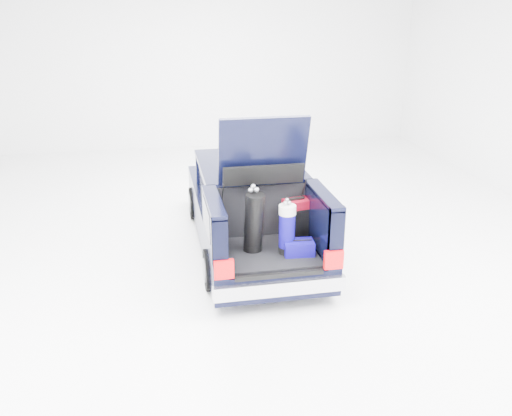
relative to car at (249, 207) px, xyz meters
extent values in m
plane|color=white|center=(0.00, -0.11, -0.67)|extent=(14.00, 14.00, 0.00)
cube|color=black|center=(0.00, 0.54, -0.17)|extent=(1.75, 3.00, 0.70)
cube|color=black|center=(0.00, 2.11, -0.27)|extent=(1.70, 0.30, 0.50)
cube|color=#ADADB4|center=(0.00, 2.25, -0.34)|extent=(1.72, 0.10, 0.22)
cube|color=black|center=(0.00, 0.04, 0.45)|extent=(1.55, 1.95, 0.54)
cube|color=black|center=(0.00, 0.04, 0.74)|extent=(1.62, 2.05, 0.06)
cube|color=black|center=(0.00, -1.61, -0.32)|extent=(1.75, 1.30, 0.40)
cube|color=black|center=(0.00, -1.59, -0.10)|extent=(1.32, 1.18, 0.05)
cube|color=black|center=(-0.78, -1.61, 0.30)|extent=(0.20, 1.30, 0.85)
cube|color=black|center=(0.78, -1.61, 0.30)|extent=(0.20, 1.30, 0.85)
cube|color=black|center=(-0.78, -1.61, 0.74)|extent=(0.20, 1.30, 0.06)
cube|color=black|center=(0.78, -1.61, 0.74)|extent=(0.20, 1.30, 0.06)
cube|color=black|center=(0.00, -0.99, 0.30)|extent=(1.36, 0.08, 0.84)
cube|color=#ADADB4|center=(0.00, -2.29, -0.29)|extent=(1.80, 0.12, 0.20)
cube|color=#B2070A|center=(-0.74, -2.26, 0.05)|extent=(0.26, 0.07, 0.26)
cube|color=#B2070A|center=(0.74, -2.26, 0.05)|extent=(0.26, 0.07, 0.26)
cube|color=black|center=(0.00, -2.25, -0.12)|extent=(1.20, 0.06, 0.06)
cube|color=black|center=(0.00, -1.16, 1.29)|extent=(1.28, 0.33, 1.03)
cube|color=black|center=(0.00, -1.12, 1.43)|extent=(0.95, 0.17, 0.54)
cylinder|color=black|center=(-0.82, 1.34, -0.36)|extent=(0.20, 0.62, 0.62)
cylinder|color=slate|center=(-0.82, 1.34, -0.36)|extent=(0.23, 0.36, 0.36)
cylinder|color=black|center=(0.82, 1.34, -0.36)|extent=(0.20, 0.62, 0.62)
cylinder|color=slate|center=(0.82, 1.34, -0.36)|extent=(0.23, 0.36, 0.36)
cylinder|color=black|center=(-0.82, -1.46, -0.36)|extent=(0.20, 0.62, 0.62)
cylinder|color=slate|center=(-0.82, -1.46, -0.36)|extent=(0.23, 0.36, 0.36)
cylinder|color=black|center=(0.82, -1.46, -0.36)|extent=(0.20, 0.62, 0.62)
cylinder|color=slate|center=(0.82, -1.46, -0.36)|extent=(0.23, 0.36, 0.36)
cube|color=maroon|center=(0.50, -1.19, 0.23)|extent=(0.42, 0.32, 0.60)
cube|color=black|center=(0.50, -1.19, 0.55)|extent=(0.25, 0.10, 0.03)
cube|color=black|center=(0.50, -1.30, 0.17)|extent=(0.39, 0.10, 0.46)
cylinder|color=black|center=(-0.21, -1.55, 0.36)|extent=(0.36, 0.42, 0.90)
cube|color=white|center=(-0.21, -1.43, 0.40)|extent=(0.11, 0.05, 0.31)
sphere|color=#99999E|center=(-0.25, -1.53, 0.84)|extent=(0.07, 0.07, 0.07)
sphere|color=#99999E|center=(-0.18, -1.58, 0.86)|extent=(0.07, 0.07, 0.07)
cylinder|color=black|center=(0.24, -1.68, -0.03)|extent=(0.25, 0.25, 0.09)
cylinder|color=#0C046C|center=(0.24, -1.68, 0.27)|extent=(0.23, 0.23, 0.51)
cylinder|color=white|center=(0.24, -1.68, 0.58)|extent=(0.25, 0.25, 0.13)
sphere|color=#99999E|center=(0.26, -1.66, 0.67)|extent=(0.06, 0.06, 0.06)
sphere|color=#99999E|center=(0.24, -1.65, 0.71)|extent=(0.06, 0.06, 0.06)
cube|color=#0C046C|center=(0.39, -1.77, 0.03)|extent=(0.44, 0.31, 0.20)
cylinder|color=black|center=(0.39, -1.77, 0.14)|extent=(0.36, 0.05, 0.02)
camera|label=1|loc=(-1.51, -8.44, 3.29)|focal=38.00mm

